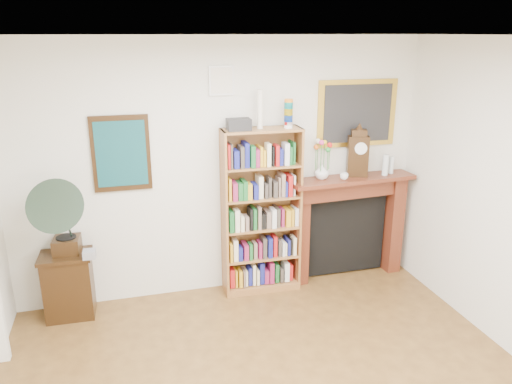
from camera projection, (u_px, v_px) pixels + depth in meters
The scene contains 14 objects.
room at pixel (305, 271), 3.11m from camera, with size 4.51×5.01×2.81m.
teal_poster at pixel (121, 154), 5.04m from camera, with size 0.58×0.04×0.78m.
small_picture at pixel (221, 80), 5.09m from camera, with size 0.26×0.04×0.30m.
gilt_painting at pixel (357, 113), 5.61m from camera, with size 0.95×0.04×0.75m.
bookshelf at pixel (262, 203), 5.45m from camera, with size 0.86×0.32×2.14m.
side_cabinet at pixel (69, 285), 5.11m from camera, with size 0.51×0.37×0.69m, color black.
fireplace at pixel (347, 217), 5.88m from camera, with size 1.50×0.43×1.25m.
gramophone at pixel (61, 213), 4.77m from camera, with size 0.56×0.68×0.85m.
cd_stack at pixel (89, 254), 4.92m from camera, with size 0.12×0.12×0.08m, color #B1B0BD.
mantel_clock at pixel (358, 154), 5.63m from camera, with size 0.26×0.19×0.54m.
flower_vase at pixel (322, 172), 5.57m from camera, with size 0.16×0.16×0.17m, color silver.
teacup at pixel (344, 176), 5.56m from camera, with size 0.09×0.09×0.07m, color white.
bottle_left at pixel (385, 165), 5.71m from camera, with size 0.07×0.07×0.24m, color silver.
bottle_right at pixel (391, 165), 5.79m from camera, with size 0.06×0.06×0.20m, color silver.
Camera 1 is at (-1.04, -2.63, 2.82)m, focal length 35.00 mm.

